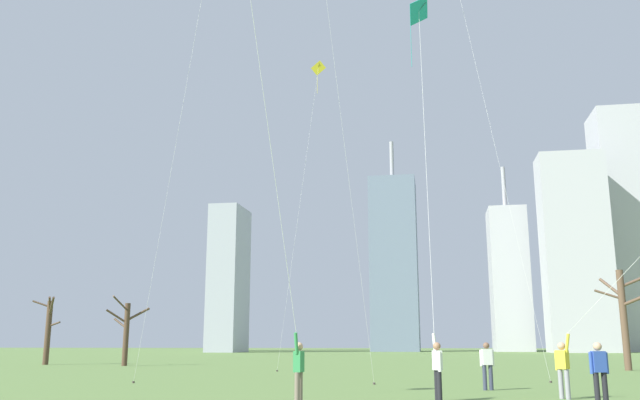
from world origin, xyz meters
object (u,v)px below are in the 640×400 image
bystander_far_off_by_trees (599,370)px  bare_tree_far_right_edge (126,331)px  kite_flyer_foreground_right_blue (285,265)px  distant_kite_drifting_right_yellow (315,96)px  bare_tree_center (48,329)px  bystander_watching_nearby (487,363)px  kite_flyer_midfield_center_teal (432,255)px  bare_tree_right_of_center (624,314)px

bystander_far_off_by_trees → bare_tree_far_right_edge: size_ratio=0.33×
kite_flyer_foreground_right_blue → distant_kite_drifting_right_yellow: size_ratio=0.73×
bare_tree_far_right_edge → bare_tree_center: bare_tree_center is taller
kite_flyer_foreground_right_blue → bystander_watching_nearby: (5.52, 7.65, -2.67)m
kite_flyer_foreground_right_blue → bystander_watching_nearby: kite_flyer_foreground_right_blue is taller
kite_flyer_foreground_right_blue → bare_tree_center: kite_flyer_foreground_right_blue is taller
bystander_watching_nearby → bare_tree_far_right_edge: bare_tree_far_right_edge is taller
bystander_watching_nearby → kite_flyer_foreground_right_blue: bearing=-125.8°
kite_flyer_midfield_center_teal → bystander_far_off_by_trees: 5.88m
kite_flyer_midfield_center_teal → bare_tree_right_of_center: bearing=62.7°
bystander_watching_nearby → kite_flyer_midfield_center_teal: bearing=-118.2°
kite_flyer_foreground_right_blue → kite_flyer_midfield_center_teal: size_ratio=0.89×
bystander_watching_nearby → distant_kite_drifting_right_yellow: bearing=120.5°
kite_flyer_foreground_right_blue → bystander_watching_nearby: bearing=54.2°
bare_tree_far_right_edge → bare_tree_right_of_center: 33.34m
distant_kite_drifting_right_yellow → bare_tree_far_right_edge: distant_kite_drifting_right_yellow is taller
distant_kite_drifting_right_yellow → bare_tree_right_of_center: distant_kite_drifting_right_yellow is taller
bare_tree_far_right_edge → bare_tree_right_of_center: size_ratio=0.82×
kite_flyer_foreground_right_blue → bare_tree_center: 39.09m
kite_flyer_midfield_center_teal → bystander_watching_nearby: 5.08m
bystander_far_off_by_trees → bare_tree_center: (-33.03, 27.90, 1.72)m
kite_flyer_foreground_right_blue → bare_tree_center: bearing=129.9°
kite_flyer_foreground_right_blue → bystander_watching_nearby: 9.80m
kite_flyer_midfield_center_teal → bystander_far_off_by_trees: bearing=-28.1°
kite_flyer_foreground_right_blue → bare_tree_far_right_edge: (-18.20, 28.80, -1.10)m
kite_flyer_midfield_center_teal → bare_tree_far_right_edge: bearing=131.9°
bystander_watching_nearby → distant_kite_drifting_right_yellow: distant_kite_drifting_right_yellow is taller
kite_flyer_foreground_right_blue → bare_tree_center: size_ratio=2.84×
bare_tree_far_right_edge → distant_kite_drifting_right_yellow: bearing=-22.6°
kite_flyer_foreground_right_blue → bystander_far_off_by_trees: kite_flyer_foreground_right_blue is taller
kite_flyer_foreground_right_blue → bare_tree_far_right_edge: kite_flyer_foreground_right_blue is taller
distant_kite_drifting_right_yellow → bare_tree_center: (-21.76, 7.38, -14.43)m
bare_tree_right_of_center → bystander_watching_nearby: bearing=-117.1°
bare_tree_center → distant_kite_drifting_right_yellow: bearing=-18.7°
distant_kite_drifting_right_yellow → bystander_watching_nearby: bearing=-59.5°
bare_tree_far_right_edge → bare_tree_right_of_center: (33.24, -2.54, 0.87)m
bystander_watching_nearby → bare_tree_center: bearing=143.9°
bystander_watching_nearby → bare_tree_center: bare_tree_center is taller
kite_flyer_midfield_center_teal → bare_tree_center: bearing=138.3°
bystander_watching_nearby → bare_tree_right_of_center: 21.04m
distant_kite_drifting_right_yellow → bystander_far_off_by_trees: bearing=-61.2°
bystander_watching_nearby → distant_kite_drifting_right_yellow: 23.72m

